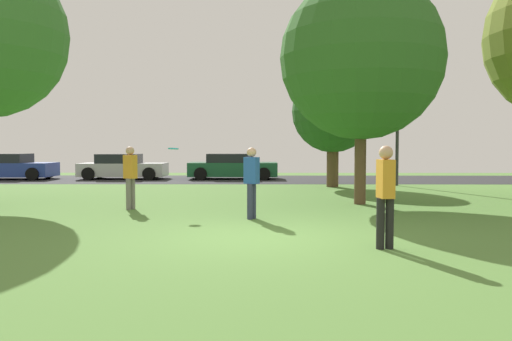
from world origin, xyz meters
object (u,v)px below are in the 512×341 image
Objects in this scene: person_thrower at (130,175)px; parked_car_green at (232,167)px; oak_tree_right at (361,59)px; parked_car_blue at (11,167)px; maple_tree_near at (333,112)px; person_catcher at (252,179)px; person_bystander at (385,192)px; street_lamp_post at (397,134)px; frisbee_disc at (173,149)px; parked_car_silver at (123,167)px.

person_thrower is 12.43m from parked_car_green.
oak_tree_right is 19.33m from parked_car_blue.
maple_tree_near is 1.15× the size of parked_car_blue.
person_bystander is (2.32, -3.41, 0.03)m from person_catcher.
person_thrower reaches higher than parked_car_green.
street_lamp_post is at bearing 66.56° from oak_tree_right.
frisbee_disc is at bearing -93.47° from parked_car_green.
oak_tree_right reaches higher than frisbee_disc.
person_bystander is (5.65, -5.11, 0.02)m from person_thrower.
parked_car_green is (-4.49, 4.83, -2.52)m from maple_tree_near.
frisbee_disc is (1.29, -0.66, 0.71)m from person_thrower.
parked_car_silver is (-9.25, 17.24, -0.37)m from person_bystander.
person_thrower is at bearing -73.49° from parked_car_silver.
person_bystander is at bearing -61.79° from parked_car_silver.
oak_tree_right is 3.83× the size of person_bystander.
street_lamp_post is at bearing -95.03° from person_catcher.
parked_car_blue is at bearing 154.94° from person_thrower.
oak_tree_right is at bearing 20.68° from frisbee_disc.
oak_tree_right is 6.22m from maple_tree_near.
person_catcher is 4.13m from person_bystander.
maple_tree_near is 1.08× the size of street_lamp_post.
oak_tree_right reaches higher than parked_car_green.
person_bystander is at bearing -48.69° from parked_car_blue.
maple_tree_near is 2.84× the size of person_thrower.
maple_tree_near reaches higher than frisbee_disc.
person_catcher is at bearing -63.39° from parked_car_silver.
person_catcher is (3.33, -1.70, -0.01)m from person_thrower.
person_catcher is at bearing 0.00° from person_thrower.
person_catcher is 0.39× the size of parked_car_silver.
person_thrower is (-6.57, -7.42, -2.18)m from maple_tree_near.
parked_car_green is at bearing 150.56° from street_lamp_post.
person_thrower is at bearing -52.01° from parked_car_blue.
street_lamp_post reaches higher than person_bystander.
oak_tree_right is 7.28m from person_bystander.
parked_car_silver is at bearing 20.77° from person_bystander.
person_bystander is at bearing -97.58° from oak_tree_right.
parked_car_silver is 0.97× the size of street_lamp_post.
person_catcher is at bearing -47.10° from parked_car_blue.
parked_car_silver is (5.67, 0.27, -0.01)m from parked_car_blue.
frisbee_disc is 0.08× the size of parked_car_silver.
street_lamp_post is (3.79, 13.20, 1.28)m from person_bystander.
person_thrower is at bearing -99.62° from parked_car_green.
frisbee_disc is 16.41m from parked_car_blue.
maple_tree_near reaches higher than person_catcher.
person_bystander is 0.41× the size of parked_car_blue.
person_catcher is 0.97× the size of person_bystander.
maple_tree_near is at bearing -15.67° from parked_car_blue.
person_bystander is 19.57m from parked_car_silver.
person_catcher is at bearing -121.99° from street_lamp_post.
frisbee_disc is (-2.04, 1.04, 0.72)m from person_catcher.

